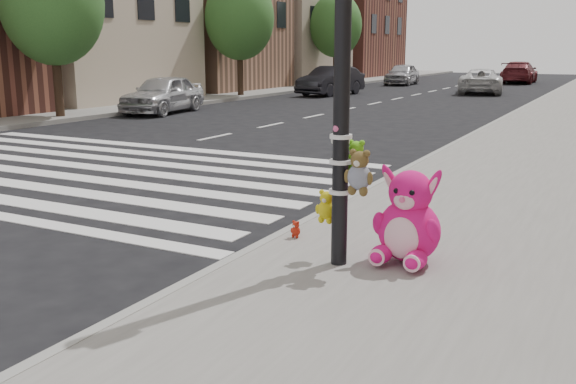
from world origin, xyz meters
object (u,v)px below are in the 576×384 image
Objects in this scene: pink_bunny at (408,223)px; car_dark_far at (331,81)px; signal_pole at (345,99)px; car_silver_far at (163,94)px; car_white_near at (481,81)px; red_teddy at (296,229)px.

pink_bunny is 0.23× the size of car_dark_far.
car_silver_far is at bearing 134.38° from signal_pole.
car_silver_far is (-13.00, 12.34, 0.13)m from pink_bunny.
car_silver_far is at bearing 53.45° from car_white_near.
car_dark_far is at bearing 118.33° from pink_bunny.
car_white_near reaches higher than pink_bunny.
car_white_near is at bearing 108.96° from red_teddy.
car_white_near is (-4.45, 28.61, -1.17)m from signal_pole.
car_dark_far is at bearing 27.13° from car_white_near.
signal_pole reaches higher than red_teddy.
signal_pole reaches higher than car_dark_far.
signal_pole is 0.88× the size of car_white_near.
car_white_near reaches higher than red_teddy.
car_silver_far is at bearing -91.14° from car_dark_far.
signal_pole reaches higher than car_silver_far.
car_white_near is (-3.62, 28.02, 0.39)m from red_teddy.
car_white_near is at bearing 98.83° from signal_pole.
car_dark_far is (1.62, 11.11, 0.03)m from car_silver_far.
car_white_near is at bearing 54.60° from car_silver_far.
signal_pole is at bearing -145.30° from pink_bunny.
pink_bunny is 0.25× the size of car_silver_far.
pink_bunny reaches higher than red_teddy.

